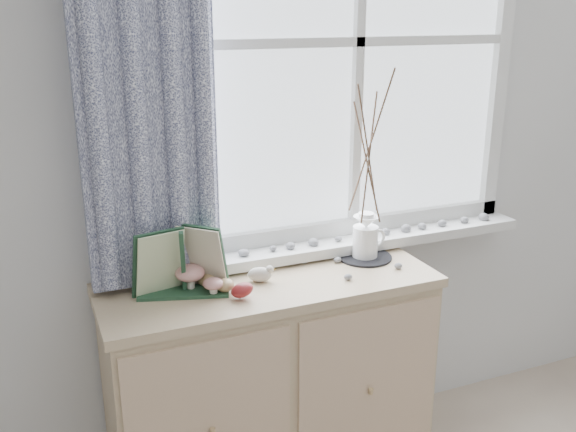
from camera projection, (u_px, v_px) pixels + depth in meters
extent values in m
cube|color=silver|center=(282.00, 140.00, 2.40)|extent=(4.00, 0.04, 2.60)
cube|color=silver|center=(357.00, 41.00, 2.40)|extent=(1.30, 0.01, 1.40)
cube|color=silver|center=(359.00, 241.00, 2.57)|extent=(1.45, 0.16, 0.04)
cube|color=#090F36|center=(142.00, 40.00, 1.98)|extent=(0.44, 0.06, 1.61)
cube|color=tan|center=(271.00, 389.00, 2.40)|extent=(1.17, 0.43, 0.81)
cube|color=tan|center=(270.00, 285.00, 2.27)|extent=(1.20, 0.45, 0.03)
cube|color=beige|center=(368.00, 403.00, 2.32)|extent=(0.55, 0.01, 0.75)
cylinder|color=white|center=(190.00, 282.00, 2.18)|extent=(0.03, 0.03, 0.06)
ellipsoid|color=#9A0E04|center=(190.00, 273.00, 2.17)|extent=(0.10, 0.10, 0.06)
cylinder|color=white|center=(213.00, 290.00, 2.14)|extent=(0.03, 0.03, 0.04)
ellipsoid|color=#9A0E04|center=(213.00, 284.00, 2.13)|extent=(0.07, 0.07, 0.04)
ellipsoid|color=tan|center=(225.00, 285.00, 2.16)|extent=(0.06, 0.05, 0.08)
ellipsoid|color=tan|center=(208.00, 279.00, 2.20)|extent=(0.06, 0.05, 0.08)
ellipsoid|color=maroon|center=(242.00, 290.00, 2.12)|extent=(0.06, 0.05, 0.08)
cylinder|color=black|center=(365.00, 257.00, 2.47)|extent=(0.21, 0.21, 0.01)
cylinder|color=white|center=(365.00, 241.00, 2.45)|extent=(0.12, 0.12, 0.12)
cone|color=white|center=(366.00, 222.00, 2.43)|extent=(0.10, 0.10, 0.04)
cylinder|color=white|center=(366.00, 216.00, 2.42)|extent=(0.06, 0.06, 0.03)
torus|color=white|center=(378.00, 238.00, 2.47)|extent=(0.07, 0.03, 0.07)
ellipsoid|color=gray|center=(348.00, 277.00, 2.27)|extent=(0.03, 0.03, 0.02)
ellipsoid|color=gray|center=(338.00, 260.00, 2.43)|extent=(0.03, 0.03, 0.02)
ellipsoid|color=gray|center=(398.00, 266.00, 2.37)|extent=(0.03, 0.03, 0.02)
ellipsoid|color=gray|center=(304.00, 261.00, 2.42)|extent=(0.03, 0.03, 0.02)
ellipsoid|color=gray|center=(368.00, 257.00, 2.45)|extent=(0.03, 0.03, 0.02)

